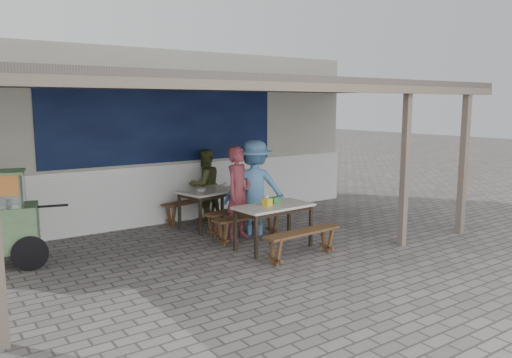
{
  "coord_description": "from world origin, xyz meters",
  "views": [
    {
      "loc": [
        -4.51,
        -6.31,
        2.42
      ],
      "look_at": [
        0.53,
        0.9,
        1.1
      ],
      "focal_mm": 35.0,
      "sensor_mm": 36.0,
      "label": 1
    }
  ],
  "objects": [
    {
      "name": "bench_left_wall",
      "position": [
        0.19,
        2.74,
        0.33
      ],
      "size": [
        1.38,
        0.55,
        0.45
      ],
      "rotation": [
        0.0,
        0.0,
        0.2
      ],
      "color": "brown",
      "rests_on": "ground"
    },
    {
      "name": "bench_right_wall",
      "position": [
        0.38,
        0.91,
        0.34
      ],
      "size": [
        1.42,
        0.36,
        0.45
      ],
      "rotation": [
        0.0,
        0.0,
        0.05
      ],
      "color": "brown",
      "rests_on": "ground"
    },
    {
      "name": "patron_street_side",
      "position": [
        0.29,
        1.1,
        0.84
      ],
      "size": [
        0.72,
        0.61,
        1.69
      ],
      "primitive_type": "imported",
      "rotation": [
        0.0,
        0.0,
        0.39
      ],
      "color": "brown",
      "rests_on": "ground"
    },
    {
      "name": "donation_box",
      "position": [
        0.51,
        0.31,
        0.81
      ],
      "size": [
        0.19,
        0.14,
        0.11
      ],
      "primitive_type": "cube",
      "rotation": [
        0.0,
        0.0,
        0.13
      ],
      "color": "#2F6B3C",
      "rests_on": "table_right"
    },
    {
      "name": "condiment_jar",
      "position": [
        0.74,
        2.29,
        0.79
      ],
      "size": [
        0.07,
        0.07,
        0.08
      ],
      "primitive_type": "cylinder",
      "color": "beige",
      "rests_on": "table_left"
    },
    {
      "name": "table_right",
      "position": [
        0.41,
        0.21,
        0.67
      ],
      "size": [
        1.34,
        0.75,
        0.75
      ],
      "rotation": [
        0.0,
        0.0,
        0.05
      ],
      "color": "beige",
      "rests_on": "ground"
    },
    {
      "name": "bench_right_street",
      "position": [
        0.45,
        -0.49,
        0.34
      ],
      "size": [
        1.42,
        0.36,
        0.45
      ],
      "rotation": [
        0.0,
        0.0,
        0.05
      ],
      "color": "brown",
      "rests_on": "ground"
    },
    {
      "name": "ground",
      "position": [
        0.0,
        0.0,
        0.0
      ],
      "size": [
        60.0,
        60.0,
        0.0
      ],
      "primitive_type": "plane",
      "color": "slate",
      "rests_on": "ground"
    },
    {
      "name": "patron_right_table",
      "position": [
        0.7,
        1.18,
        0.89
      ],
      "size": [
        1.32,
        1.18,
        1.77
      ],
      "primitive_type": "imported",
      "rotation": [
        0.0,
        0.0,
        2.55
      ],
      "color": "#4D7FB1",
      "rests_on": "ground"
    },
    {
      "name": "warung_roof",
      "position": [
        0.02,
        0.9,
        2.71
      ],
      "size": [
        9.0,
        4.21,
        2.81
      ],
      "color": "#504744",
      "rests_on": "ground"
    },
    {
      "name": "condiment_bowl",
      "position": [
        0.06,
        2.07,
        0.77
      ],
      "size": [
        0.23,
        0.23,
        0.04
      ],
      "primitive_type": "imported",
      "rotation": [
        0.0,
        0.0,
        0.43
      ],
      "color": "white",
      "rests_on": "table_left"
    },
    {
      "name": "tissue_box",
      "position": [
        0.28,
        0.22,
        0.81
      ],
      "size": [
        0.15,
        0.15,
        0.13
      ],
      "primitive_type": "cube",
      "rotation": [
        0.0,
        0.0,
        0.22
      ],
      "color": "gold",
      "rests_on": "table_right"
    },
    {
      "name": "back_wall",
      "position": [
        -0.0,
        3.58,
        1.72
      ],
      "size": [
        9.0,
        1.28,
        3.5
      ],
      "color": "#AFAC9D",
      "rests_on": "ground"
    },
    {
      "name": "table_left",
      "position": [
        0.32,
        2.12,
        0.67
      ],
      "size": [
        1.37,
        0.98,
        0.75
      ],
      "rotation": [
        0.0,
        0.0,
        0.2
      ],
      "color": "beige",
      "rests_on": "ground"
    },
    {
      "name": "patron_wall_side",
      "position": [
        0.53,
        2.75,
        0.75
      ],
      "size": [
        0.77,
        0.62,
        1.49
      ],
      "primitive_type": "imported",
      "rotation": [
        0.0,
        0.0,
        3.22
      ],
      "color": "#4C4F29",
      "rests_on": "ground"
    },
    {
      "name": "bench_left_street",
      "position": [
        0.45,
        1.5,
        0.33
      ],
      "size": [
        1.38,
        0.55,
        0.45
      ],
      "rotation": [
        0.0,
        0.0,
        0.2
      ],
      "color": "brown",
      "rests_on": "ground"
    }
  ]
}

